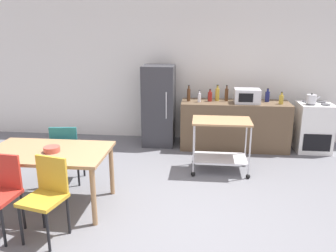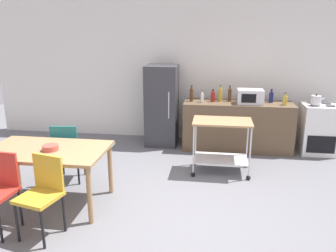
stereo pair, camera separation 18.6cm
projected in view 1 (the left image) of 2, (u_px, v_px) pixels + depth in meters
name	position (u px, v px, depth m)	size (l,w,h in m)	color
ground_plane	(175.00, 216.00, 4.10)	(12.00, 12.00, 0.00)	slate
back_wall	(189.00, 68.00, 6.77)	(8.40, 0.12, 2.90)	silver
kitchen_counter	(234.00, 125.00, 6.38)	(2.00, 0.64, 0.90)	brown
dining_table	(48.00, 157.00, 4.19)	(1.50, 0.90, 0.75)	#A37A51
chair_mustard	(47.00, 193.00, 3.58)	(0.48, 0.48, 0.89)	gold
chair_teal	(67.00, 150.00, 4.87)	(0.44, 0.44, 0.89)	#1E666B
chair_red	(0.00, 190.00, 3.65)	(0.43, 0.43, 0.89)	#B72D23
stove_oven	(313.00, 127.00, 6.25)	(0.60, 0.61, 0.92)	white
refrigerator	(159.00, 106.00, 6.53)	(0.60, 0.63, 1.55)	#333338
kitchen_cart	(221.00, 137.00, 5.27)	(0.91, 0.57, 0.85)	#A37A51
bottle_soda	(189.00, 94.00, 6.30)	(0.06, 0.06, 0.30)	#4C2D19
bottle_hot_sauce	(199.00, 97.00, 6.23)	(0.06, 0.06, 0.23)	silver
bottle_olive_oil	(210.00, 96.00, 6.30)	(0.08, 0.08, 0.23)	maroon
bottle_wine	(217.00, 94.00, 6.34)	(0.08, 0.08, 0.30)	gold
bottle_soy_sauce	(227.00, 94.00, 6.31)	(0.06, 0.06, 0.30)	#4C2D19
microwave	(247.00, 96.00, 6.14)	(0.46, 0.35, 0.26)	silver
bottle_sesame_oil	(267.00, 96.00, 6.26)	(0.08, 0.08, 0.25)	navy
bottle_sparkling_water	(281.00, 99.00, 6.06)	(0.08, 0.08, 0.22)	gold
fruit_bowl	(52.00, 149.00, 4.12)	(0.20, 0.20, 0.07)	#B24C3F
kettle	(311.00, 99.00, 6.02)	(0.24, 0.17, 0.19)	silver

